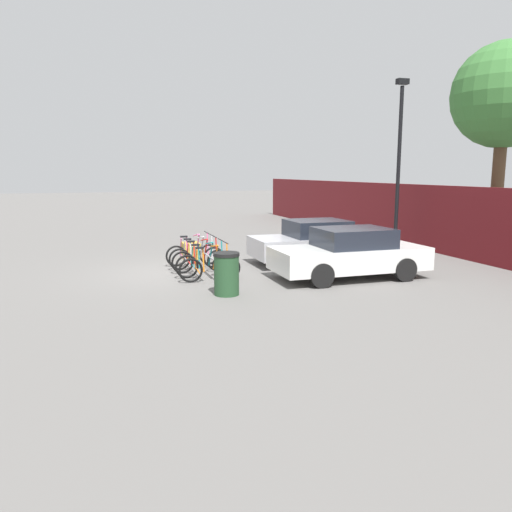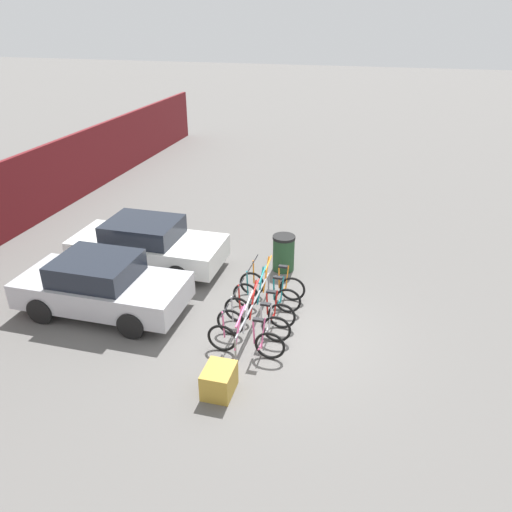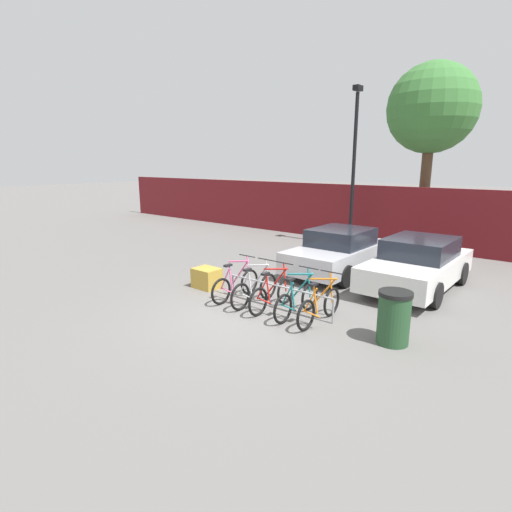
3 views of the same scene
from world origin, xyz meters
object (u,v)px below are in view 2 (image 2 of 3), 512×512
at_px(car_silver, 102,285).
at_px(bicycle_teal, 267,296).
at_px(bike_rack, 254,305).
at_px(trash_bin, 284,253).
at_px(car_white, 147,244).
at_px(cargo_crate, 219,380).
at_px(bicycle_red, 259,311).
at_px(bicycle_silver, 253,324).
at_px(bicycle_pink, 246,340).
at_px(bicycle_orange, 272,285).

bearing_deg(car_silver, bicycle_teal, -74.85).
relative_size(bike_rack, trash_bin, 2.88).
xyz_separation_m(bike_rack, bicycle_teal, (0.63, -0.15, -0.10)).
relative_size(car_white, cargo_crate, 6.08).
xyz_separation_m(bicycle_red, trash_bin, (2.85, 0.04, 0.14)).
xyz_separation_m(bicycle_red, car_white, (2.05, 3.79, 0.31)).
distance_m(bicycle_silver, bicycle_teal, 1.23).
bearing_deg(car_silver, bicycle_red, -84.78).
height_order(bike_rack, bicycle_pink, bicycle_pink).
bearing_deg(bicycle_orange, trash_bin, 1.23).
xyz_separation_m(bike_rack, car_white, (1.99, 3.64, 0.22)).
distance_m(bicycle_teal, bicycle_orange, 0.58).
height_order(bike_rack, bicycle_orange, bicycle_orange).
height_order(bicycle_red, trash_bin, bicycle_red).
bearing_deg(trash_bin, bike_rack, 177.84).
xyz_separation_m(bicycle_pink, cargo_crate, (-1.25, 0.17, -0.10)).
xyz_separation_m(bicycle_pink, bicycle_orange, (2.43, 0.00, 0.00)).
xyz_separation_m(car_silver, cargo_crate, (-2.06, -3.65, -0.42)).
height_order(bicycle_pink, car_white, car_white).
bearing_deg(cargo_crate, bicycle_silver, -5.29).
bearing_deg(car_white, bicycle_silver, -124.31).
height_order(car_silver, cargo_crate, car_silver).
height_order(bike_rack, trash_bin, trash_bin).
distance_m(bike_rack, bicycle_teal, 0.66).
height_order(bicycle_silver, car_silver, car_silver).
xyz_separation_m(car_silver, trash_bin, (3.20, -3.78, -0.17)).
distance_m(bike_rack, cargo_crate, 2.47).
distance_m(bicycle_teal, car_silver, 3.97).
bearing_deg(bicycle_pink, bicycle_silver, -0.93).
relative_size(bicycle_pink, bicycle_orange, 1.00).
xyz_separation_m(bicycle_silver, trash_bin, (3.39, 0.04, 0.14)).
bearing_deg(bicycle_pink, bicycle_red, -0.93).
height_order(bicycle_pink, bicycle_teal, same).
height_order(bike_rack, cargo_crate, bike_rack).
distance_m(bicycle_red, car_silver, 3.85).
height_order(bicycle_red, cargo_crate, bicycle_red).
xyz_separation_m(bicycle_teal, car_white, (1.36, 3.79, 0.31)).
bearing_deg(bicycle_silver, bicycle_pink, -177.02).
xyz_separation_m(bicycle_teal, car_silver, (-1.03, 3.82, 0.31)).
bearing_deg(car_silver, bike_rack, -83.79).
distance_m(bicycle_red, cargo_crate, 2.42).
bearing_deg(bicycle_orange, cargo_crate, 176.98).
relative_size(bicycle_pink, bicycle_silver, 1.00).
bearing_deg(bicycle_orange, bicycle_red, 179.68).
bearing_deg(bicycle_red, bicycle_orange, 3.88).
distance_m(bike_rack, car_white, 4.16).
bearing_deg(bicycle_silver, bicycle_orange, 2.98).
relative_size(bicycle_orange, car_silver, 0.43).
distance_m(bicycle_orange, car_silver, 4.16).
bearing_deg(car_white, bicycle_red, -118.36).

